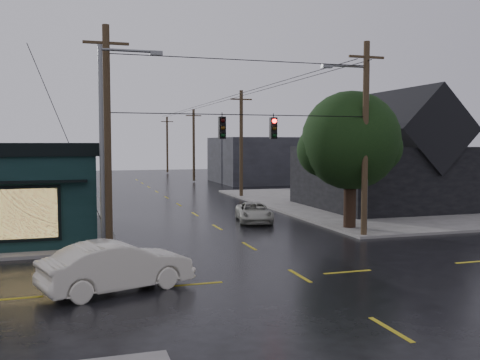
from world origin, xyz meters
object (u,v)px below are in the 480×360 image
object	(u,v)px
utility_pole_ne	(364,237)
sedan_cream	(117,266)
utility_pole_nw	(110,252)
suv_silver	(254,212)
corner_tree	(351,141)

from	to	relation	value
utility_pole_ne	sedan_cream	bearing A→B (deg)	-153.62
utility_pole_ne	utility_pole_nw	bearing A→B (deg)	180.00
sedan_cream	suv_silver	distance (m)	16.33
corner_tree	utility_pole_ne	world-z (taller)	corner_tree
corner_tree	suv_silver	distance (m)	7.58
sedan_cream	suv_silver	size ratio (longest dim) A/B	1.15
corner_tree	utility_pole_nw	xyz separation A→B (m)	(-13.50, -2.43, -5.06)
sedan_cream	suv_silver	xyz separation A→B (m)	(9.38, 13.37, -0.22)
corner_tree	utility_pole_ne	bearing A→B (deg)	-101.65
utility_pole_nw	sedan_cream	distance (m)	6.57
utility_pole_ne	sedan_cream	distance (m)	14.69
utility_pole_nw	sedan_cream	size ratio (longest dim) A/B	2.01
corner_tree	utility_pole_ne	xyz separation A→B (m)	(-0.50, -2.43, -5.06)
sedan_cream	utility_pole_ne	bearing A→B (deg)	-82.32
utility_pole_ne	sedan_cream	world-z (taller)	utility_pole_ne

